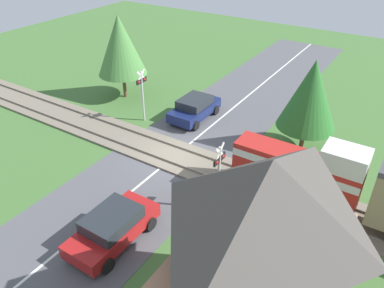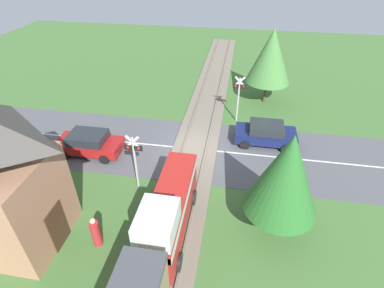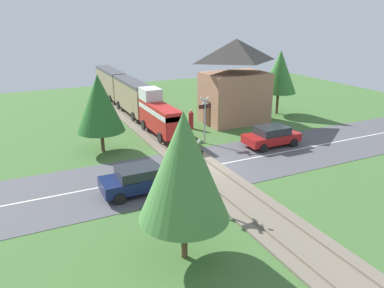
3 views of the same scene
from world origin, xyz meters
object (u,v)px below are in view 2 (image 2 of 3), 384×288
object	(u,v)px
crossing_signal_west_approach	(239,93)
pedestrian_by_station	(96,233)
car_near_crossing	(266,133)
car_far_side	(89,143)
crossing_signal_east_approach	(135,156)

from	to	relation	value
crossing_signal_west_approach	pedestrian_by_station	distance (m)	13.01
car_near_crossing	car_far_side	xyz separation A→B (m)	(10.69, 2.88, -0.01)
crossing_signal_west_approach	car_far_side	bearing A→B (deg)	32.04
pedestrian_by_station	crossing_signal_east_approach	bearing A→B (deg)	-100.57
car_near_crossing	car_far_side	world-z (taller)	car_near_crossing
crossing_signal_east_approach	pedestrian_by_station	bearing A→B (deg)	79.43
crossing_signal_east_approach	pedestrian_by_station	size ratio (longest dim) A/B	2.15
car_far_side	crossing_signal_west_approach	size ratio (longest dim) A/B	1.16
car_far_side	pedestrian_by_station	distance (m)	7.04
car_far_side	crossing_signal_west_approach	bearing A→B (deg)	-147.96
car_far_side	crossing_signal_east_approach	xyz separation A→B (m)	(-3.95, 2.60, 1.42)
crossing_signal_east_approach	pedestrian_by_station	world-z (taller)	crossing_signal_east_approach
crossing_signal_west_approach	crossing_signal_east_approach	bearing A→B (deg)	59.25
crossing_signal_west_approach	crossing_signal_east_approach	size ratio (longest dim) A/B	1.00
car_near_crossing	crossing_signal_west_approach	world-z (taller)	crossing_signal_west_approach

